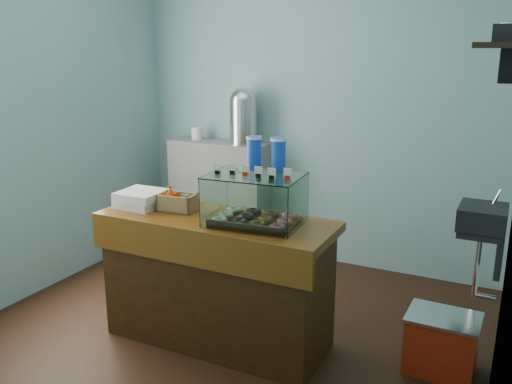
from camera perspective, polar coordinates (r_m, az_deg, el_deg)
The scene contains 9 objects.
ground at distance 4.15m, azimuth -2.18°, elevation -13.64°, with size 3.50×3.50×0.00m, color black.
room_shell at distance 3.65m, azimuth -2.03°, elevation 10.52°, with size 3.54×3.04×2.82m.
counter at distance 3.75m, azimuth -4.14°, elevation -9.14°, with size 1.60×0.60×0.90m.
back_shelf at distance 5.43m, azimuth -3.87°, elevation -0.41°, with size 1.00×0.32×1.10m, color gray.
display_case at distance 3.44m, azimuth 0.18°, elevation -0.35°, with size 0.62×0.48×0.54m.
condiment_crate at distance 3.75m, azimuth -8.37°, elevation -1.04°, with size 0.26×0.17×0.18m.
pastry_boxes at distance 3.90m, azimuth -11.98°, elevation -0.69°, with size 0.31×0.31×0.12m.
coffee_urn at distance 5.13m, azimuth -1.33°, elevation 8.16°, with size 0.29×0.29×0.53m.
red_cooler at distance 3.71m, azimuth 18.92°, elevation -14.83°, with size 0.44×0.34×0.38m.
Camera 1 is at (1.77, -3.19, 1.99)m, focal length 38.00 mm.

